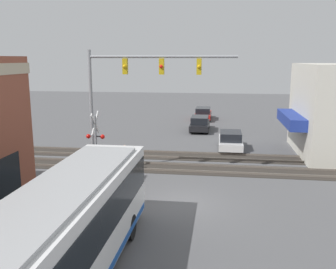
{
  "coord_description": "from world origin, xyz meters",
  "views": [
    {
      "loc": [
        -17.16,
        -1.7,
        6.99
      ],
      "look_at": [
        4.32,
        1.29,
        2.57
      ],
      "focal_mm": 40.0,
      "sensor_mm": 36.0,
      "label": 1
    }
  ],
  "objects": [
    {
      "name": "ground_plane",
      "position": [
        0.0,
        0.0,
        0.0
      ],
      "size": [
        120.0,
        120.0,
        0.0
      ],
      "primitive_type": "plane",
      "color": "#565659"
    },
    {
      "name": "parked_car_red",
      "position": [
        26.13,
        0.2,
        0.67
      ],
      "size": [
        4.74,
        1.82,
        1.43
      ],
      "color": "#B21E19",
      "rests_on": "ground"
    },
    {
      "name": "parked_car_white",
      "position": [
        11.74,
        -2.6,
        0.67
      ],
      "size": [
        4.22,
        1.82,
        1.44
      ],
      "color": "silver",
      "rests_on": "ground"
    },
    {
      "name": "parked_car_black",
      "position": [
        19.15,
        0.2,
        0.67
      ],
      "size": [
        4.63,
        1.82,
        1.44
      ],
      "color": "black",
      "rests_on": "ground"
    },
    {
      "name": "rail_track_far",
      "position": [
        9.2,
        0.0,
        0.03
      ],
      "size": [
        2.6,
        60.0,
        0.15
      ],
      "color": "#332D28",
      "rests_on": "ground"
    },
    {
      "name": "traffic_signal_gantry",
      "position": [
        4.17,
        3.32,
        5.6
      ],
      "size": [
        0.42,
        8.62,
        7.49
      ],
      "color": "gray",
      "rests_on": "ground"
    },
    {
      "name": "city_bus",
      "position": [
        -7.13,
        2.8,
        1.86
      ],
      "size": [
        10.94,
        2.59,
        3.38
      ],
      "color": "white",
      "rests_on": "ground"
    },
    {
      "name": "crossing_signal",
      "position": [
        4.46,
        5.8,
        2.3
      ],
      "size": [
        1.41,
        1.18,
        3.81
      ],
      "color": "gray",
      "rests_on": "ground"
    },
    {
      "name": "pedestrian_at_crossing",
      "position": [
        4.9,
        4.11,
        0.88
      ],
      "size": [
        0.34,
        0.34,
        1.72
      ],
      "color": "#473828",
      "rests_on": "ground"
    },
    {
      "name": "rail_track_near",
      "position": [
        6.0,
        0.0,
        0.03
      ],
      "size": [
        2.6,
        60.0,
        0.15
      ],
      "color": "#332D28",
      "rests_on": "ground"
    }
  ]
}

